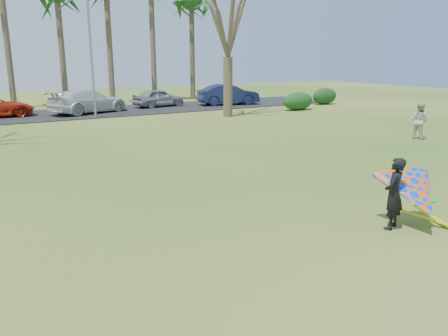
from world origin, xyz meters
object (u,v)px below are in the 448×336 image
streetlight (93,49)px  kite_flyer (413,194)px  car_4 (159,98)px  car_3 (89,101)px  pedestrian_a (419,121)px  bare_tree_right (228,16)px  car_5 (228,94)px

streetlight → kite_flyer: 23.82m
streetlight → kite_flyer: (0.87, -23.52, -3.62)m
streetlight → car_4: bearing=32.5°
car_3 → pedestrian_a: 21.89m
bare_tree_right → car_3: bearing=139.8°
streetlight → bare_tree_right: bearing=-27.0°
pedestrian_a → kite_flyer: size_ratio=0.75×
car_4 → kite_flyer: kite_flyer is taller
kite_flyer → bare_tree_right: bearing=70.3°
bare_tree_right → car_3: bare_tree_right is taller
car_4 → pedestrian_a: (5.43, -20.01, 0.12)m
bare_tree_right → car_5: 9.29m
car_5 → kite_flyer: (-10.88, -25.77, -0.06)m
kite_flyer → car_4: bearing=79.3°
bare_tree_right → streetlight: bearing=153.0°
bare_tree_right → kite_flyer: size_ratio=3.86×
bare_tree_right → car_4: 9.92m
bare_tree_right → car_4: bare_tree_right is taller
pedestrian_a → bare_tree_right: bearing=7.6°
car_4 → kite_flyer: bearing=160.2°
car_4 → pedestrian_a: size_ratio=2.35×
car_3 → car_5: 11.66m
streetlight → car_4: 8.06m
bare_tree_right → kite_flyer: bare_tree_right is taller
streetlight → car_5: (11.74, 2.25, -3.55)m
streetlight → car_3: size_ratio=1.37×
streetlight → kite_flyer: size_ratio=3.35×
pedestrian_a → kite_flyer: (-10.61, -7.37, -0.05)m
car_5 → pedestrian_a: 18.40m
car_5 → car_4: bearing=86.0°
bare_tree_right → car_3: 11.62m
car_4 → streetlight: bearing=113.4°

